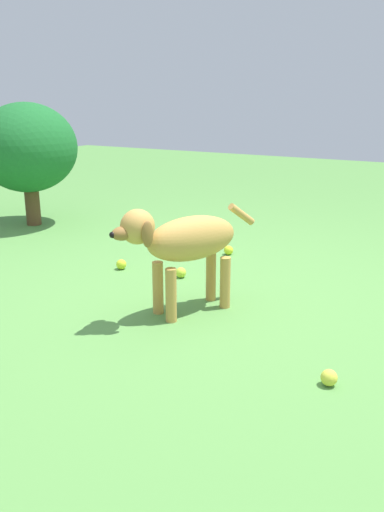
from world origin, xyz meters
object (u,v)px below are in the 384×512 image
(tennis_ball_0, at_px, (229,250))
(tennis_ball_3, at_px, (181,272))
(tennis_ball_1, at_px, (121,264))
(dog, at_px, (184,242))
(tennis_ball_2, at_px, (329,378))

(tennis_ball_0, relative_size, tennis_ball_3, 1.00)
(tennis_ball_0, relative_size, tennis_ball_1, 1.00)
(dog, height_order, tennis_ball_2, dog)
(dog, bearing_deg, tennis_ball_0, -139.86)
(tennis_ball_0, bearing_deg, dog, -166.15)
(tennis_ball_0, distance_m, tennis_ball_1, 0.79)
(dog, height_order, tennis_ball_0, dog)
(dog, relative_size, tennis_ball_1, 11.88)
(tennis_ball_1, relative_size, tennis_ball_3, 1.00)
(tennis_ball_1, height_order, tennis_ball_2, same)
(tennis_ball_2, bearing_deg, dog, 68.29)
(tennis_ball_2, relative_size, tennis_ball_3, 1.00)
(tennis_ball_3, bearing_deg, dog, -147.05)
(tennis_ball_1, bearing_deg, tennis_ball_2, -115.32)
(dog, distance_m, tennis_ball_2, 0.99)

